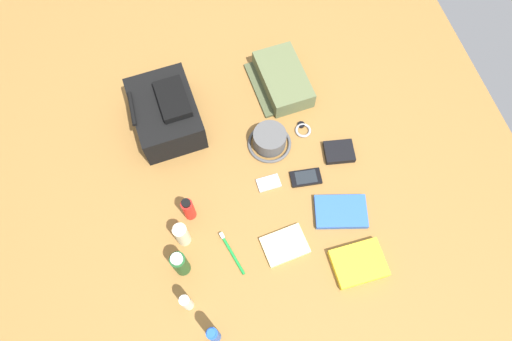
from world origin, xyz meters
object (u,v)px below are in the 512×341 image
shampoo_bottle (180,264)px  sunscreen_spray (188,209)px  wristwatch (303,130)px  toiletry_pouch (282,80)px  cell_phone (306,178)px  bucket_hat (270,140)px  deodorant_spray (214,335)px  paperback_novel (359,263)px  toothbrush (230,250)px  backpack (166,113)px  notepad (285,245)px  travel_guidebook (341,212)px  toothpaste_tube (186,302)px  media_player (269,183)px  lotion_bottle (182,234)px  wallet (339,152)px

shampoo_bottle → sunscreen_spray: shampoo_bottle is taller
sunscreen_spray → wristwatch: (0.23, -0.49, -0.06)m
toiletry_pouch → cell_phone: 0.42m
bucket_hat → deodorant_spray: 0.72m
bucket_hat → cell_phone: 0.20m
paperback_novel → toothbrush: paperback_novel is taller
backpack → deodorant_spray: size_ratio=2.08×
sunscreen_spray → notepad: bearing=-123.6°
shampoo_bottle → travel_guidebook: size_ratio=0.72×
toothpaste_tube → sunscreen_spray: size_ratio=1.04×
cell_phone → notepad: notepad is taller
paperback_novel → media_player: (0.37, 0.22, -0.01)m
cell_phone → toothbrush: size_ratio=0.72×
notepad → shampoo_bottle: bearing=81.0°
toothpaste_tube → wristwatch: (0.53, -0.56, -0.06)m
toiletry_pouch → wristwatch: bearing=-174.5°
toiletry_pouch → notepad: bearing=164.9°
backpack → shampoo_bottle: 0.58m
cell_phone → sunscreen_spray: bearing=93.9°
travel_guidebook → cell_phone: (0.16, 0.08, -0.00)m
lotion_bottle → wallet: 0.66m
toiletry_pouch → lotion_bottle: size_ratio=2.15×
bucket_hat → paperback_novel: size_ratio=0.95×
lotion_bottle → paperback_novel: lotion_bottle is taller
cell_phone → wristwatch: bearing=-14.0°
backpack → sunscreen_spray: 0.39m
paperback_novel → notepad: paperback_novel is taller
bucket_hat → toothpaste_tube: bearing=140.8°
sunscreen_spray → notepad: size_ratio=0.85×
toothpaste_tube → notepad: size_ratio=0.89×
backpack → toothpaste_tube: (-0.70, 0.06, -0.01)m
backpack → cell_phone: 0.58m
toothpaste_tube → wristwatch: toothpaste_tube is taller
backpack → sunscreen_spray: backpack is taller
toiletry_pouch → deodorant_spray: deodorant_spray is taller
toothbrush → backpack: bearing=11.5°
deodorant_spray → toothbrush: bearing=-23.1°
toothbrush → wallet: size_ratio=1.49×
cell_phone → notepad: (-0.23, 0.15, 0.00)m
paperback_novel → media_player: bearing=30.6°
cell_phone → wallet: bearing=-66.0°
shampoo_bottle → wristwatch: shampoo_bottle is taller
travel_guidebook → wristwatch: travel_guidebook is taller
paperback_novel → media_player: 0.43m
lotion_bottle → toiletry_pouch: bearing=-43.4°
lotion_bottle → toothbrush: bearing=-118.8°
paperback_novel → wallet: (0.42, -0.07, -0.00)m
wallet → shampoo_bottle: bearing=121.9°
toothpaste_tube → media_player: bearing=-46.4°
wristwatch → wallet: wallet is taller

